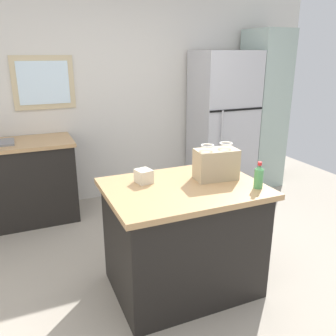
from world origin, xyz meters
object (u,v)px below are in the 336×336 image
(tall_cabinet, at_px, (263,110))
(bottle, at_px, (259,177))
(kitchen_island, at_px, (183,237))
(refrigerator, at_px, (222,123))
(small_box, at_px, (144,176))
(shopping_bag, at_px, (216,164))

(tall_cabinet, relative_size, bottle, 10.61)
(kitchen_island, distance_m, refrigerator, 2.35)
(small_box, distance_m, bottle, 0.86)
(tall_cabinet, height_order, small_box, tall_cabinet)
(small_box, xyz_separation_m, bottle, (0.74, -0.44, 0.04))
(bottle, bearing_deg, kitchen_island, 152.25)
(bottle, bearing_deg, shopping_bag, 121.91)
(tall_cabinet, bearing_deg, bottle, -128.05)
(refrigerator, distance_m, tall_cabinet, 0.66)
(refrigerator, bearing_deg, tall_cabinet, 0.02)
(shopping_bag, height_order, bottle, shopping_bag)
(shopping_bag, bearing_deg, kitchen_island, -171.88)
(refrigerator, distance_m, shopping_bag, 2.09)
(kitchen_island, distance_m, bottle, 0.76)
(kitchen_island, xyz_separation_m, shopping_bag, (0.30, 0.04, 0.56))
(shopping_bag, bearing_deg, bottle, -58.09)
(refrigerator, distance_m, small_box, 2.34)
(tall_cabinet, height_order, shopping_bag, tall_cabinet)
(kitchen_island, bearing_deg, small_box, 143.87)
(kitchen_island, height_order, tall_cabinet, tall_cabinet)
(kitchen_island, relative_size, bottle, 5.82)
(bottle, bearing_deg, small_box, 149.22)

